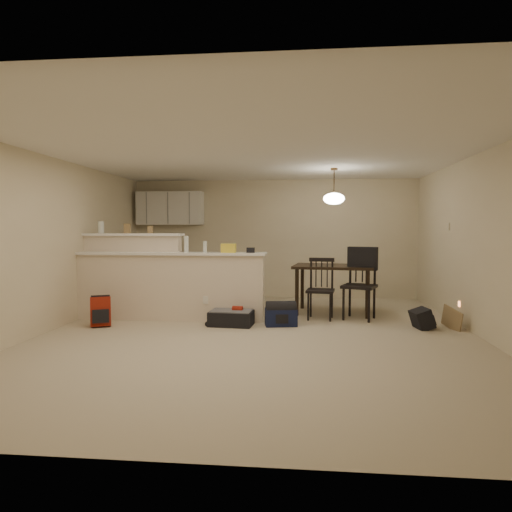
# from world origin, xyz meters

# --- Properties ---
(room) EXTENTS (7.00, 7.02, 2.50)m
(room) POSITION_xyz_m (0.00, 0.00, 1.25)
(room) COLOR #BEAF92
(room) RESTS_ON ground
(breakfast_bar) EXTENTS (3.08, 0.58, 1.39)m
(breakfast_bar) POSITION_xyz_m (-1.76, 0.98, 0.61)
(breakfast_bar) COLOR beige
(breakfast_bar) RESTS_ON ground
(upper_cabinets) EXTENTS (1.40, 0.34, 0.70)m
(upper_cabinets) POSITION_xyz_m (-2.20, 3.32, 1.90)
(upper_cabinets) COLOR white
(upper_cabinets) RESTS_ON room
(kitchen_counter) EXTENTS (1.80, 0.60, 0.90)m
(kitchen_counter) POSITION_xyz_m (-2.00, 3.19, 0.45)
(kitchen_counter) COLOR white
(kitchen_counter) RESTS_ON ground
(thermostat) EXTENTS (0.02, 0.12, 0.12)m
(thermostat) POSITION_xyz_m (2.98, 1.55, 1.50)
(thermostat) COLOR beige
(thermostat) RESTS_ON room
(jar) EXTENTS (0.10, 0.10, 0.20)m
(jar) POSITION_xyz_m (-2.75, 1.12, 1.49)
(jar) COLOR silver
(jar) RESTS_ON breakfast_bar
(cereal_box) EXTENTS (0.10, 0.07, 0.16)m
(cereal_box) POSITION_xyz_m (-2.29, 1.12, 1.47)
(cereal_box) COLOR #92754B
(cereal_box) RESTS_ON breakfast_bar
(small_box) EXTENTS (0.08, 0.06, 0.12)m
(small_box) POSITION_xyz_m (-1.90, 1.12, 1.45)
(small_box) COLOR #92754B
(small_box) RESTS_ON breakfast_bar
(bottle_a) EXTENTS (0.07, 0.07, 0.26)m
(bottle_a) POSITION_xyz_m (-1.24, 0.90, 1.22)
(bottle_a) COLOR silver
(bottle_a) RESTS_ON breakfast_bar
(bottle_b) EXTENTS (0.06, 0.06, 0.18)m
(bottle_b) POSITION_xyz_m (-0.94, 0.90, 1.18)
(bottle_b) COLOR silver
(bottle_b) RESTS_ON breakfast_bar
(bag_lump) EXTENTS (0.22, 0.18, 0.14)m
(bag_lump) POSITION_xyz_m (-0.56, 0.90, 1.16)
(bag_lump) COLOR #92754B
(bag_lump) RESTS_ON breakfast_bar
(pouch) EXTENTS (0.12, 0.10, 0.08)m
(pouch) POSITION_xyz_m (-0.21, 0.90, 1.13)
(pouch) COLOR #92754B
(pouch) RESTS_ON breakfast_bar
(dining_table) EXTENTS (1.44, 1.06, 0.84)m
(dining_table) POSITION_xyz_m (1.14, 1.72, 0.73)
(dining_table) COLOR black
(dining_table) RESTS_ON ground
(pendant_lamp) EXTENTS (0.36, 0.36, 0.62)m
(pendant_lamp) POSITION_xyz_m (1.14, 1.72, 1.99)
(pendant_lamp) COLOR brown
(pendant_lamp) RESTS_ON room
(dining_chair_near) EXTENTS (0.49, 0.47, 0.99)m
(dining_chair_near) POSITION_xyz_m (0.90, 1.18, 0.49)
(dining_chair_near) COLOR black
(dining_chair_near) RESTS_ON ground
(dining_chair_far) EXTENTS (0.64, 0.62, 1.14)m
(dining_chair_far) POSITION_xyz_m (1.52, 1.22, 0.57)
(dining_chair_far) COLOR black
(dining_chair_far) RESTS_ON ground
(suitcase) EXTENTS (0.68, 0.47, 0.22)m
(suitcase) POSITION_xyz_m (-0.46, 0.56, 0.11)
(suitcase) COLOR black
(suitcase) RESTS_ON ground
(red_backpack) EXTENTS (0.34, 0.28, 0.44)m
(red_backpack) POSITION_xyz_m (-2.41, 0.31, 0.22)
(red_backpack) COLOR maroon
(red_backpack) RESTS_ON ground
(navy_duffel) EXTENTS (0.51, 0.33, 0.26)m
(navy_duffel) POSITION_xyz_m (0.29, 0.61, 0.13)
(navy_duffel) COLOR #121A3B
(navy_duffel) RESTS_ON ground
(black_daypack) EXTENTS (0.28, 0.36, 0.28)m
(black_daypack) POSITION_xyz_m (2.36, 0.61, 0.14)
(black_daypack) COLOR black
(black_daypack) RESTS_ON ground
(cardboard_sheet) EXTENTS (0.16, 0.39, 0.31)m
(cardboard_sheet) POSITION_xyz_m (2.78, 0.61, 0.16)
(cardboard_sheet) COLOR #92754B
(cardboard_sheet) RESTS_ON ground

